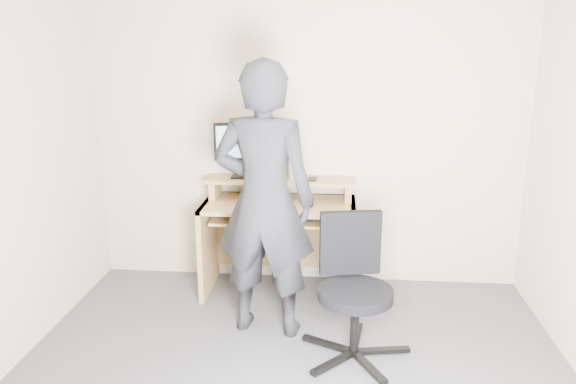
% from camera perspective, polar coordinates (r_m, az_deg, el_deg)
% --- Properties ---
extents(back_wall, '(3.50, 0.02, 2.50)m').
position_cam_1_polar(back_wall, '(4.57, 1.96, 5.92)').
color(back_wall, beige).
rests_on(back_wall, ground).
extents(desk, '(1.20, 0.60, 0.91)m').
position_cam_1_polar(desk, '(4.55, -0.80, -3.27)').
color(desk, tan).
rests_on(desk, ground).
extents(monitor, '(0.47, 0.14, 0.45)m').
position_cam_1_polar(monitor, '(4.50, -4.52, 4.80)').
color(monitor, black).
rests_on(monitor, desk).
extents(external_drive, '(0.08, 0.14, 0.20)m').
position_cam_1_polar(external_drive, '(4.53, -1.54, 2.73)').
color(external_drive, black).
rests_on(external_drive, desk).
extents(travel_mug, '(0.09, 0.09, 0.16)m').
position_cam_1_polar(travel_mug, '(4.49, 0.38, 2.36)').
color(travel_mug, silver).
rests_on(travel_mug, desk).
extents(smartphone, '(0.08, 0.13, 0.01)m').
position_cam_1_polar(smartphone, '(4.48, 2.50, 1.34)').
color(smartphone, black).
rests_on(smartphone, desk).
extents(charger, '(0.06, 0.05, 0.03)m').
position_cam_1_polar(charger, '(4.45, -3.83, 1.39)').
color(charger, black).
rests_on(charger, desk).
extents(headphones, '(0.17, 0.17, 0.06)m').
position_cam_1_polar(headphones, '(4.59, -3.14, 1.71)').
color(headphones, silver).
rests_on(headphones, desk).
extents(keyboard, '(0.48, 0.23, 0.03)m').
position_cam_1_polar(keyboard, '(4.35, -0.52, -2.51)').
color(keyboard, black).
rests_on(keyboard, desk).
extents(mouse, '(0.10, 0.07, 0.04)m').
position_cam_1_polar(mouse, '(4.29, 1.98, -1.31)').
color(mouse, black).
rests_on(mouse, desk).
extents(office_chair, '(0.71, 0.71, 0.90)m').
position_cam_1_polar(office_chair, '(3.65, 6.68, -9.13)').
color(office_chair, black).
rests_on(office_chair, ground).
extents(person, '(0.74, 0.53, 1.89)m').
position_cam_1_polar(person, '(3.77, -2.42, -0.92)').
color(person, black).
rests_on(person, ground).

